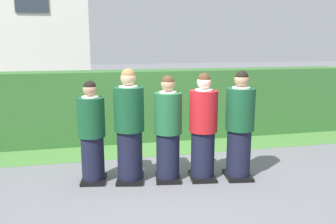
{
  "coord_description": "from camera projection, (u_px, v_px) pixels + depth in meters",
  "views": [
    {
      "loc": [
        -1.11,
        -4.86,
        2.04
      ],
      "look_at": [
        0.0,
        0.0,
        1.05
      ],
      "focal_mm": 37.0,
      "sensor_mm": 36.0,
      "label": 1
    }
  ],
  "objects": [
    {
      "name": "hedge",
      "position": [
        144.0,
        105.0,
        7.39
      ],
      "size": [
        9.23,
        0.7,
        1.48
      ],
      "color": "#33662D",
      "rests_on": "ground"
    },
    {
      "name": "student_front_row_0",
      "position": [
        92.0,
        135.0,
        5.08
      ],
      "size": [
        0.41,
        0.48,
        1.52
      ],
      "color": "black",
      "rests_on": "ground"
    },
    {
      "name": "ground_plane",
      "position": [
        168.0,
        179.0,
        5.29
      ],
      "size": [
        60.0,
        60.0,
        0.0
      ],
      "primitive_type": "plane",
      "color": "slate"
    },
    {
      "name": "student_front_row_1",
      "position": [
        129.0,
        129.0,
        5.09
      ],
      "size": [
        0.48,
        0.55,
        1.69
      ],
      "color": "black",
      "rests_on": "ground"
    },
    {
      "name": "student_front_row_2",
      "position": [
        168.0,
        131.0,
        5.14
      ],
      "size": [
        0.43,
        0.51,
        1.59
      ],
      "color": "black",
      "rests_on": "ground"
    },
    {
      "name": "lawn_strip",
      "position": [
        150.0,
        149.0,
        6.77
      ],
      "size": [
        9.23,
        0.9,
        0.01
      ],
      "primitive_type": "cube",
      "color": "#477A38",
      "rests_on": "ground"
    },
    {
      "name": "student_front_row_4",
      "position": [
        240.0,
        128.0,
        5.22
      ],
      "size": [
        0.45,
        0.52,
        1.65
      ],
      "color": "black",
      "rests_on": "ground"
    },
    {
      "name": "student_in_red_blazer",
      "position": [
        203.0,
        130.0,
        5.19
      ],
      "size": [
        0.43,
        0.54,
        1.62
      ],
      "color": "black",
      "rests_on": "ground"
    }
  ]
}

